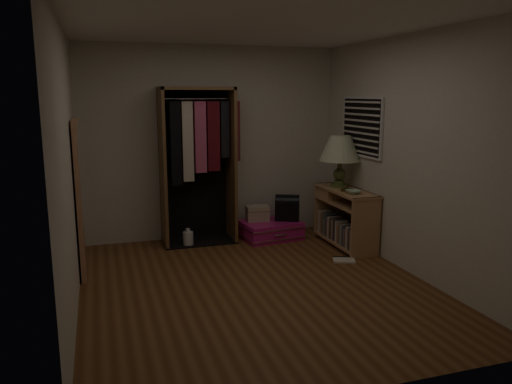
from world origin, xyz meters
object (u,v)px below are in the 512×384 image
(console_bookshelf, at_px, (343,216))
(train_case, at_px, (257,213))
(open_wardrobe, at_px, (199,152))
(floor_mirror, at_px, (80,197))
(black_bag, at_px, (287,207))
(table_lamp, at_px, (340,150))
(white_jug, at_px, (188,239))
(pink_suitcase, at_px, (271,230))

(console_bookshelf, relative_size, train_case, 3.43)
(console_bookshelf, height_order, train_case, console_bookshelf)
(open_wardrobe, bearing_deg, floor_mirror, -152.63)
(train_case, height_order, black_bag, black_bag)
(floor_mirror, distance_m, black_bag, 2.76)
(open_wardrobe, xyz_separation_m, table_lamp, (1.76, -0.56, 0.03))
(floor_mirror, relative_size, train_case, 5.20)
(black_bag, distance_m, white_jug, 1.43)
(console_bookshelf, xyz_separation_m, black_bag, (-0.57, 0.55, 0.04))
(pink_suitcase, distance_m, white_jug, 1.15)
(table_lamp, height_order, white_jug, table_lamp)
(pink_suitcase, height_order, table_lamp, table_lamp)
(white_jug, bearing_deg, train_case, 5.07)
(train_case, relative_size, white_jug, 1.38)
(black_bag, bearing_deg, console_bookshelf, -19.52)
(open_wardrobe, bearing_deg, pink_suitcase, -10.24)
(open_wardrobe, xyz_separation_m, train_case, (0.77, -0.08, -0.87))
(open_wardrobe, bearing_deg, white_jug, -141.12)
(floor_mirror, xyz_separation_m, black_bag, (2.67, 0.60, -0.42))
(console_bookshelf, relative_size, black_bag, 2.89)
(floor_mirror, height_order, train_case, floor_mirror)
(console_bookshelf, height_order, open_wardrobe, open_wardrobe)
(floor_mirror, bearing_deg, black_bag, 12.71)
(open_wardrobe, bearing_deg, black_bag, -8.07)
(floor_mirror, relative_size, black_bag, 4.38)
(pink_suitcase, xyz_separation_m, table_lamp, (0.82, -0.39, 1.12))
(train_case, xyz_separation_m, white_jug, (-0.98, -0.09, -0.25))
(floor_mirror, bearing_deg, white_jug, 25.19)
(console_bookshelf, height_order, pink_suitcase, console_bookshelf)
(pink_suitcase, bearing_deg, black_bag, -7.19)
(white_jug, bearing_deg, floor_mirror, -154.81)
(console_bookshelf, bearing_deg, pink_suitcase, 146.06)
(console_bookshelf, distance_m, table_lamp, 0.87)
(white_jug, bearing_deg, console_bookshelf, -15.66)
(floor_mirror, relative_size, pink_suitcase, 1.96)
(train_case, height_order, table_lamp, table_lamp)
(open_wardrobe, relative_size, pink_suitcase, 2.36)
(black_bag, height_order, white_jug, black_bag)
(console_bookshelf, distance_m, open_wardrobe, 2.07)
(pink_suitcase, relative_size, white_jug, 3.68)
(train_case, bearing_deg, console_bookshelf, -27.52)
(white_jug, bearing_deg, pink_suitcase, -0.01)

